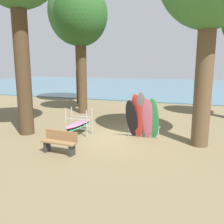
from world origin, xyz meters
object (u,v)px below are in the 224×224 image
object	(u,v)px
tree_far_left_back	(81,17)
board_storage_rack	(78,124)
tree_far_right_back	(77,12)
park_bench	(60,142)
leaning_board_pile	(142,118)

from	to	relation	value
tree_far_left_back	board_storage_rack	size ratio (longest dim) A/B	4.01
tree_far_left_back	board_storage_rack	world-z (taller)	tree_far_left_back
tree_far_right_back	tree_far_left_back	bearing A→B (deg)	-59.51
tree_far_right_back	park_bench	size ratio (longest dim) A/B	7.20
tree_far_right_back	park_bench	bearing A→B (deg)	-66.28
tree_far_right_back	park_bench	xyz separation A→B (m)	(4.93, -11.22, -7.07)
park_bench	tree_far_right_back	bearing A→B (deg)	113.72
tree_far_right_back	leaning_board_pile	bearing A→B (deg)	-48.74
tree_far_right_back	leaning_board_pile	distance (m)	13.08
tree_far_left_back	leaning_board_pile	distance (m)	8.84
board_storage_rack	tree_far_right_back	bearing A→B (deg)	116.91
tree_far_left_back	park_bench	xyz separation A→B (m)	(2.68, -7.39, -5.90)
tree_far_right_back	board_storage_rack	size ratio (longest dim) A/B	4.82
park_bench	leaning_board_pile	bearing A→B (deg)	46.61
tree_far_left_back	board_storage_rack	bearing A→B (deg)	-66.10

